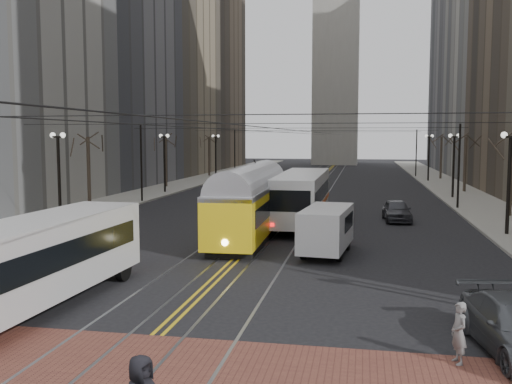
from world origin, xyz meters
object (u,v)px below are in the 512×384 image
at_px(streetcar, 250,209).
at_px(pedestrian_b, 459,333).
at_px(sedan_grey, 397,210).
at_px(rear_bus, 301,199).
at_px(transit_bus, 24,270).
at_px(cargo_van, 326,231).

bearing_deg(streetcar, pedestrian_b, -64.22).
relative_size(sedan_grey, pedestrian_b, 2.71).
bearing_deg(pedestrian_b, rear_bus, 179.23).
distance_m(streetcar, pedestrian_b, 18.79).
height_order(transit_bus, streetcar, streetcar).
bearing_deg(streetcar, rear_bus, 64.66).
bearing_deg(sedan_grey, rear_bus, -161.38).
height_order(sedan_grey, pedestrian_b, pedestrian_b).
xyz_separation_m(cargo_van, sedan_grey, (3.91, 11.76, -0.41)).
distance_m(streetcar, sedan_grey, 11.41).
bearing_deg(rear_bus, sedan_grey, 22.34).
distance_m(cargo_van, pedestrian_b, 13.26).
bearing_deg(transit_bus, streetcar, 76.77).
xyz_separation_m(streetcar, sedan_grey, (8.41, 7.66, -0.85)).
height_order(streetcar, cargo_van, streetcar).
relative_size(transit_bus, pedestrian_b, 7.60).
relative_size(cargo_van, pedestrian_b, 3.28).
relative_size(cargo_van, sedan_grey, 1.21).
bearing_deg(sedan_grey, cargo_van, -112.04).
xyz_separation_m(sedan_grey, pedestrian_b, (0.14, -24.38, 0.07)).
relative_size(streetcar, rear_bus, 1.06).
xyz_separation_m(transit_bus, pedestrian_b, (12.77, -1.50, -0.68)).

